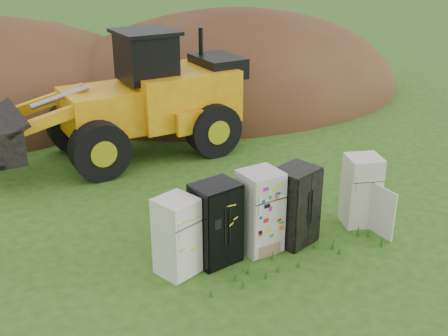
% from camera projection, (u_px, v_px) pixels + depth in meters
% --- Properties ---
extents(ground, '(120.00, 120.00, 0.00)m').
position_uv_depth(ground, '(277.00, 245.00, 12.88)').
color(ground, '#285316').
rests_on(ground, ground).
extents(fridge_leftmost, '(0.96, 0.94, 1.71)m').
position_uv_depth(fridge_leftmost, '(177.00, 236.00, 11.53)').
color(fridge_leftmost, white).
rests_on(fridge_leftmost, ground).
extents(fridge_black_side, '(1.08, 0.92, 1.82)m').
position_uv_depth(fridge_black_side, '(216.00, 223.00, 11.94)').
color(fridge_black_side, black).
rests_on(fridge_black_side, ground).
extents(fridge_sticker, '(0.91, 0.85, 1.90)m').
position_uv_depth(fridge_sticker, '(260.00, 211.00, 12.37)').
color(fridge_sticker, silver).
rests_on(fridge_sticker, ground).
extents(fridge_dark_mid, '(1.14, 1.03, 1.83)m').
position_uv_depth(fridge_dark_mid, '(295.00, 206.00, 12.69)').
color(fridge_dark_mid, black).
rests_on(fridge_dark_mid, ground).
extents(fridge_open_door, '(0.97, 0.93, 1.75)m').
position_uv_depth(fridge_open_door, '(361.00, 190.00, 13.54)').
color(fridge_open_door, white).
rests_on(fridge_open_door, ground).
extents(wheel_loader, '(8.29, 3.79, 3.92)m').
position_uv_depth(wheel_loader, '(118.00, 98.00, 17.17)').
color(wheel_loader, '#EEAE0F').
rests_on(wheel_loader, ground).
extents(dirt_mound_right, '(15.95, 11.70, 7.36)m').
position_uv_depth(dirt_mound_right, '(230.00, 93.00, 25.07)').
color(dirt_mound_right, '#412315').
rests_on(dirt_mound_right, ground).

